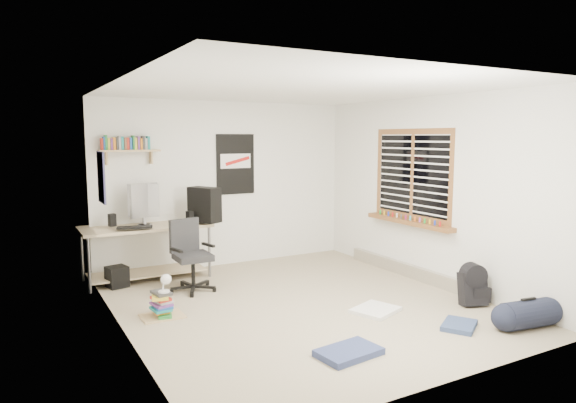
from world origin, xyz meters
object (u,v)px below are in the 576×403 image
desk (147,253)px  duffel_bag (527,315)px  office_chair (193,253)px  backpack (473,289)px  book_stack (162,303)px

desk → duffel_bag: 4.82m
office_chair → duffel_bag: bearing=-61.6°
desk → backpack: desk is taller
backpack → book_stack: backpack is taller
backpack → duffel_bag: size_ratio=0.67×
duffel_bag → book_stack: duffel_bag is taller
duffel_bag → book_stack: bearing=154.4°
desk → book_stack: 1.64m
desk → office_chair: bearing=-54.7°
office_chair → book_stack: 1.04m
desk → backpack: size_ratio=4.42×
office_chair → desk: bearing=101.3°
desk → duffel_bag: desk is taller
duffel_bag → book_stack: size_ratio=1.34×
desk → book_stack: desk is taller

